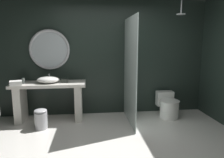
{
  "coord_description": "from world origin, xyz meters",
  "views": [
    {
      "loc": [
        -0.41,
        -2.94,
        1.68
      ],
      "look_at": [
        0.01,
        0.73,
        1.02
      ],
      "focal_mm": 33.81,
      "sensor_mm": 36.0,
      "label": 1
    }
  ],
  "objects_px": {
    "rain_shower_head": "(181,13)",
    "folded_hand_towel": "(16,83)",
    "round_wall_mirror": "(50,50)",
    "tumbler_cup": "(23,80)",
    "toilet": "(168,106)",
    "tissue_box": "(64,81)",
    "waste_bin": "(41,119)",
    "vessel_sink": "(48,80)"
  },
  "relations": [
    {
      "from": "vessel_sink",
      "to": "rain_shower_head",
      "type": "distance_m",
      "value": 3.07
    },
    {
      "from": "rain_shower_head",
      "to": "toilet",
      "type": "height_order",
      "value": "rain_shower_head"
    },
    {
      "from": "tumbler_cup",
      "to": "folded_hand_towel",
      "type": "distance_m",
      "value": 0.24
    },
    {
      "from": "toilet",
      "to": "tissue_box",
      "type": "bearing_deg",
      "value": 178.08
    },
    {
      "from": "rain_shower_head",
      "to": "toilet",
      "type": "distance_m",
      "value": 2.01
    },
    {
      "from": "rain_shower_head",
      "to": "folded_hand_towel",
      "type": "distance_m",
      "value": 3.62
    },
    {
      "from": "waste_bin",
      "to": "folded_hand_towel",
      "type": "xyz_separation_m",
      "value": [
        -0.5,
        0.28,
        0.66
      ]
    },
    {
      "from": "tissue_box",
      "to": "waste_bin",
      "type": "distance_m",
      "value": 0.91
    },
    {
      "from": "round_wall_mirror",
      "to": "folded_hand_towel",
      "type": "relative_size",
      "value": 3.82
    },
    {
      "from": "round_wall_mirror",
      "to": "vessel_sink",
      "type": "bearing_deg",
      "value": -91.17
    },
    {
      "from": "waste_bin",
      "to": "toilet",
      "type": "bearing_deg",
      "value": 8.16
    },
    {
      "from": "tissue_box",
      "to": "rain_shower_head",
      "type": "relative_size",
      "value": 0.52
    },
    {
      "from": "round_wall_mirror",
      "to": "folded_hand_towel",
      "type": "xyz_separation_m",
      "value": [
        -0.6,
        -0.47,
        -0.64
      ]
    },
    {
      "from": "waste_bin",
      "to": "folded_hand_towel",
      "type": "height_order",
      "value": "folded_hand_towel"
    },
    {
      "from": "rain_shower_head",
      "to": "waste_bin",
      "type": "bearing_deg",
      "value": -174.26
    },
    {
      "from": "round_wall_mirror",
      "to": "waste_bin",
      "type": "distance_m",
      "value": 1.5
    },
    {
      "from": "vessel_sink",
      "to": "waste_bin",
      "type": "relative_size",
      "value": 1.15
    },
    {
      "from": "toilet",
      "to": "vessel_sink",
      "type": "bearing_deg",
      "value": 178.95
    },
    {
      "from": "rain_shower_head",
      "to": "toilet",
      "type": "xyz_separation_m",
      "value": [
        -0.14,
        0.1,
        -2.01
      ]
    },
    {
      "from": "round_wall_mirror",
      "to": "toilet",
      "type": "bearing_deg",
      "value": -7.79
    },
    {
      "from": "tumbler_cup",
      "to": "toilet",
      "type": "height_order",
      "value": "tumbler_cup"
    },
    {
      "from": "rain_shower_head",
      "to": "toilet",
      "type": "bearing_deg",
      "value": 143.78
    },
    {
      "from": "toilet",
      "to": "waste_bin",
      "type": "relative_size",
      "value": 1.6
    },
    {
      "from": "round_wall_mirror",
      "to": "rain_shower_head",
      "type": "relative_size",
      "value": 3.06
    },
    {
      "from": "tumbler_cup",
      "to": "rain_shower_head",
      "type": "xyz_separation_m",
      "value": [
        3.26,
        -0.21,
        1.38
      ]
    },
    {
      "from": "tumbler_cup",
      "to": "toilet",
      "type": "relative_size",
      "value": 0.17
    },
    {
      "from": "tumbler_cup",
      "to": "toilet",
      "type": "bearing_deg",
      "value": -2.02
    },
    {
      "from": "round_wall_mirror",
      "to": "toilet",
      "type": "distance_m",
      "value": 2.91
    },
    {
      "from": "waste_bin",
      "to": "vessel_sink",
      "type": "bearing_deg",
      "value": 77.69
    },
    {
      "from": "tumbler_cup",
      "to": "rain_shower_head",
      "type": "height_order",
      "value": "rain_shower_head"
    },
    {
      "from": "round_wall_mirror",
      "to": "rain_shower_head",
      "type": "bearing_deg",
      "value": -9.49
    },
    {
      "from": "tissue_box",
      "to": "round_wall_mirror",
      "type": "bearing_deg",
      "value": 139.1
    },
    {
      "from": "vessel_sink",
      "to": "toilet",
      "type": "bearing_deg",
      "value": -1.05
    },
    {
      "from": "rain_shower_head",
      "to": "vessel_sink",
      "type": "bearing_deg",
      "value": 176.88
    },
    {
      "from": "vessel_sink",
      "to": "toilet",
      "type": "xyz_separation_m",
      "value": [
        2.61,
        -0.05,
        -0.64
      ]
    },
    {
      "from": "tumbler_cup",
      "to": "folded_hand_towel",
      "type": "xyz_separation_m",
      "value": [
        -0.08,
        -0.22,
        -0.01
      ]
    },
    {
      "from": "waste_bin",
      "to": "tissue_box",
      "type": "bearing_deg",
      "value": 47.57
    },
    {
      "from": "folded_hand_towel",
      "to": "round_wall_mirror",
      "type": "bearing_deg",
      "value": 37.7
    },
    {
      "from": "tumbler_cup",
      "to": "folded_hand_towel",
      "type": "relative_size",
      "value": 0.46
    },
    {
      "from": "waste_bin",
      "to": "folded_hand_towel",
      "type": "distance_m",
      "value": 0.88
    },
    {
      "from": "round_wall_mirror",
      "to": "rain_shower_head",
      "type": "xyz_separation_m",
      "value": [
        2.74,
        -0.46,
        0.75
      ]
    },
    {
      "from": "vessel_sink",
      "to": "tumbler_cup",
      "type": "relative_size",
      "value": 4.32
    }
  ]
}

